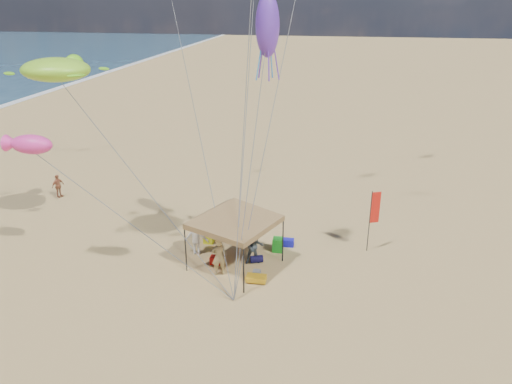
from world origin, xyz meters
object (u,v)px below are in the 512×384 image
Objects in this scene: cooler_red at (216,260)px; person_near_a at (219,256)px; chair_yellow at (209,236)px; person_far_a at (58,186)px; beach_cart at (256,278)px; person_near_b at (254,246)px; person_near_c at (196,237)px; cooler_blue at (288,243)px; feather_flag at (374,211)px; chair_green at (278,245)px; canopy_tent at (234,201)px.

cooler_red is 0.29× the size of person_near_a.
cooler_red is at bearing -92.69° from person_near_a.
chair_yellow is 11.81m from person_far_a.
beach_cart is 1.80m from person_near_b.
person_near_a is 1.02× the size of person_near_b.
person_near_c reaches higher than person_near_b.
beach_cart is at bearing -95.09° from person_near_b.
chair_yellow reaches higher than cooler_blue.
chair_green is (-4.57, -0.87, -1.80)m from feather_flag.
canopy_tent is 2.66m from person_near_a.
person_near_c reaches higher than cooler_blue.
person_near_b is (-1.40, -2.03, 0.72)m from cooler_blue.
beach_cart is (3.09, -3.30, -0.15)m from chair_yellow.
chair_green is 0.38× the size of person_near_b.
person_near_a reaches higher than chair_green.
person_near_c is (-8.50, -1.83, -1.22)m from feather_flag.
person_near_b is (-0.38, 1.61, 0.71)m from beach_cart.
beach_cart is 0.60× the size of person_far_a.
person_near_c reaches higher than person_near_a.
person_near_b is 14.95m from person_far_a.
cooler_red is 4.00m from cooler_blue.
cooler_blue is at bearing -167.82° from person_near_c.
person_near_a is at bearing -131.61° from chair_green.
person_near_c is (-2.99, 0.46, 0.01)m from person_near_b.
chair_yellow is (-8.21, -0.60, -1.80)m from feather_flag.
cooler_red is at bearing 172.78° from person_near_b.
beach_cart is at bearing -100.42° from chair_green.
person_near_c is (-3.93, -0.96, 0.58)m from chair_green.
canopy_tent is 14.59m from person_far_a.
chair_green is at bearing 38.17° from person_near_b.
canopy_tent is 6.70× the size of beach_cart.
cooler_blue is at bearing 46.96° from canopy_tent.
person_near_c reaches higher than chair_green.
chair_yellow is 3.25m from person_near_a.
person_near_c is at bearing -73.40° from person_near_a.
person_near_a is at bearing -153.05° from feather_flag.
chair_yellow is at bearing -175.83° from feather_flag.
feather_flag reaches higher than person_near_c.
person_near_a is (-6.92, -3.52, -1.23)m from feather_flag.
canopy_tent is at bearing -134.77° from chair_green.
person_near_c reaches higher than cooler_red.
chair_yellow is at bearing 175.77° from chair_green.
canopy_tent is 3.31× the size of person_near_b.
person_near_c reaches higher than beach_cart.
person_near_c is 1.24× the size of person_far_a.
canopy_tent reaches higher than beach_cart.
person_near_b reaches higher than cooler_blue.
person_near_c is at bearing -167.87° from feather_flag.
cooler_blue is 2.57m from person_near_b.
feather_flag reaches higher than chair_green.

